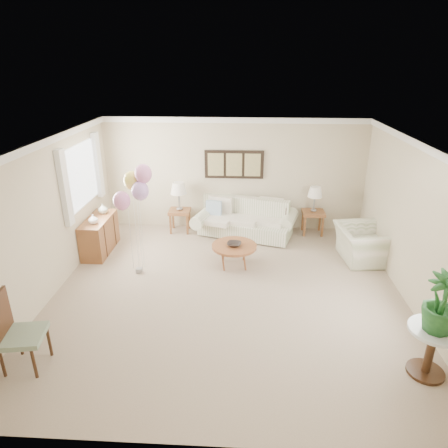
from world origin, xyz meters
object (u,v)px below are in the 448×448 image
(coffee_table, at_px, (234,247))
(accent_chair, at_px, (16,331))
(balloon_cluster, at_px, (134,187))
(armchair, at_px, (361,244))
(sofa, at_px, (246,221))

(coffee_table, xyz_separation_m, accent_chair, (-2.71, -2.94, 0.15))
(accent_chair, distance_m, balloon_cluster, 2.98)
(coffee_table, height_order, armchair, armchair)
(sofa, bearing_deg, coffee_table, -98.04)
(accent_chair, height_order, balloon_cluster, balloon_cluster)
(sofa, distance_m, balloon_cluster, 3.04)
(armchair, bearing_deg, coffee_table, 92.85)
(armchair, distance_m, balloon_cluster, 4.58)
(coffee_table, bearing_deg, balloon_cluster, -168.89)
(sofa, bearing_deg, armchair, -25.41)
(armchair, relative_size, balloon_cluster, 0.50)
(sofa, distance_m, armchair, 2.58)
(coffee_table, relative_size, armchair, 0.83)
(armchair, distance_m, accent_chair, 6.24)
(balloon_cluster, bearing_deg, sofa, 43.31)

